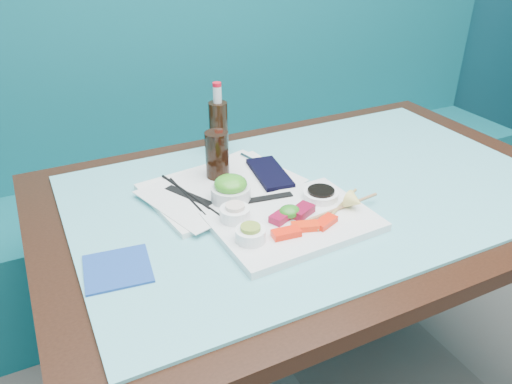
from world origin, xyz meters
name	(u,v)px	position (x,y,z in m)	size (l,w,h in m)	color
booth_bench	(205,182)	(0.00, 2.29, 0.37)	(3.00, 0.56, 1.17)	#105E67
dining_table	(314,219)	(0.00, 1.45, 0.67)	(1.40, 0.90, 0.75)	black
glass_top	(316,190)	(0.00, 1.45, 0.75)	(1.22, 0.76, 0.01)	#5FB6BF
sashimi_plate	(293,222)	(-0.14, 1.33, 0.77)	(0.36, 0.26, 0.02)	white
salmon_left	(286,233)	(-0.19, 1.28, 0.78)	(0.06, 0.03, 0.01)	#FF210A
salmon_mid	(305,226)	(-0.14, 1.28, 0.78)	(0.06, 0.03, 0.01)	#FF2B0A
salmon_right	(326,222)	(-0.09, 1.28, 0.78)	(0.06, 0.03, 0.01)	#FF220A
tuna_left	(281,217)	(-0.17, 1.34, 0.78)	(0.05, 0.03, 0.02)	maroon
tuna_right	(302,211)	(-0.11, 1.34, 0.79)	(0.06, 0.04, 0.02)	maroon
seaweed_garnish	(290,211)	(-0.14, 1.34, 0.79)	(0.05, 0.05, 0.03)	#26781B
ramekin_wasabi	(251,235)	(-0.26, 1.30, 0.79)	(0.07, 0.07, 0.03)	white
wasabi_fill	(250,228)	(-0.26, 1.30, 0.81)	(0.04, 0.04, 0.01)	olive
ramekin_ginger	(235,214)	(-0.26, 1.39, 0.79)	(0.07, 0.07, 0.03)	white
ginger_fill	(235,206)	(-0.26, 1.39, 0.81)	(0.04, 0.04, 0.01)	beige
soy_dish	(321,195)	(-0.03, 1.38, 0.78)	(0.09, 0.09, 0.02)	white
soy_fill	(321,191)	(-0.03, 1.38, 0.80)	(0.07, 0.07, 0.01)	black
lemon_wedge	(355,201)	(0.01, 1.30, 0.80)	(0.04, 0.04, 0.04)	#E5D66C
chopstick_sleeve	(266,198)	(-0.15, 1.44, 0.78)	(0.13, 0.02, 0.00)	black
wooden_chopstick_a	(338,209)	(-0.03, 1.32, 0.78)	(0.01, 0.01, 0.21)	#9B8049
wooden_chopstick_b	(341,208)	(-0.02, 1.32, 0.78)	(0.01, 0.01, 0.23)	#9B6F49
serving_tray	(223,189)	(-0.22, 1.55, 0.76)	(0.37, 0.28, 0.01)	white
paper_placemat	(223,186)	(-0.22, 1.55, 0.77)	(0.37, 0.26, 0.00)	silver
seaweed_bowl	(231,194)	(-0.23, 1.47, 0.79)	(0.10, 0.10, 0.04)	silver
seaweed_salad	(231,184)	(-0.23, 1.47, 0.82)	(0.08, 0.08, 0.04)	#389021
cola_glass	(217,155)	(-0.21, 1.60, 0.83)	(0.06, 0.06, 0.13)	black
navy_pouch	(270,173)	(-0.09, 1.55, 0.78)	(0.08, 0.18, 0.01)	black
fork	(250,159)	(-0.09, 1.65, 0.78)	(0.01, 0.01, 0.08)	silver
black_chopstick_a	(187,196)	(-0.32, 1.54, 0.77)	(0.01, 0.01, 0.21)	black
black_chopstick_b	(190,195)	(-0.31, 1.54, 0.78)	(0.01, 0.01, 0.26)	black
tray_sleeve	(189,196)	(-0.32, 1.54, 0.77)	(0.02, 0.14, 0.00)	black
cola_bottle_body	(219,128)	(-0.14, 1.77, 0.84)	(0.05, 0.05, 0.15)	black
cola_bottle_neck	(217,95)	(-0.14, 1.77, 0.94)	(0.02, 0.02, 0.05)	silver
cola_bottle_cap	(217,84)	(-0.14, 1.77, 0.97)	(0.02, 0.02, 0.01)	red
blue_napkin	(117,269)	(-0.54, 1.34, 0.76)	(0.13, 0.13, 0.01)	navy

